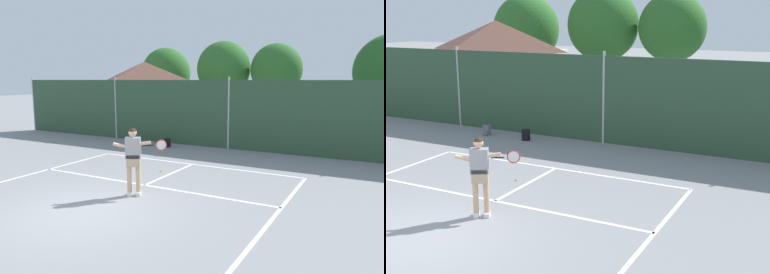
% 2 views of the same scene
% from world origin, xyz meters
% --- Properties ---
extents(ground_plane, '(120.00, 120.00, 0.00)m').
position_xyz_m(ground_plane, '(0.00, 0.00, 0.00)').
color(ground_plane, gray).
extents(court_markings, '(8.30, 11.10, 0.01)m').
position_xyz_m(court_markings, '(0.00, 0.65, 0.00)').
color(court_markings, white).
rests_on(court_markings, ground).
extents(chainlink_fence, '(26.09, 0.09, 3.26)m').
position_xyz_m(chainlink_fence, '(0.00, 9.00, 1.56)').
color(chainlink_fence, '#2D4C33').
rests_on(chainlink_fence, ground).
extents(clubhouse_building, '(5.55, 5.33, 4.24)m').
position_xyz_m(clubhouse_building, '(-7.37, 12.90, 2.19)').
color(clubhouse_building, silver).
rests_on(clubhouse_building, ground).
extents(treeline_backdrop, '(25.99, 4.06, 6.03)m').
position_xyz_m(treeline_backdrop, '(-0.02, 19.84, 3.75)').
color(treeline_backdrop, brown).
rests_on(treeline_backdrop, ground).
extents(tennis_player, '(1.22, 0.86, 1.85)m').
position_xyz_m(tennis_player, '(0.31, 1.57, 1.11)').
color(tennis_player, silver).
rests_on(tennis_player, ground).
extents(tennis_ball, '(0.07, 0.07, 0.07)m').
position_xyz_m(tennis_ball, '(-0.40, 4.01, 0.03)').
color(tennis_ball, '#CCE033').
rests_on(tennis_ball, ground).
extents(backpack_grey, '(0.29, 0.26, 0.46)m').
position_xyz_m(backpack_grey, '(-4.43, 8.04, 0.19)').
color(backpack_grey, slate).
rests_on(backpack_grey, ground).
extents(backpack_black, '(0.33, 0.31, 0.46)m').
position_xyz_m(backpack_black, '(-2.67, 8.03, 0.19)').
color(backpack_black, black).
rests_on(backpack_black, ground).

